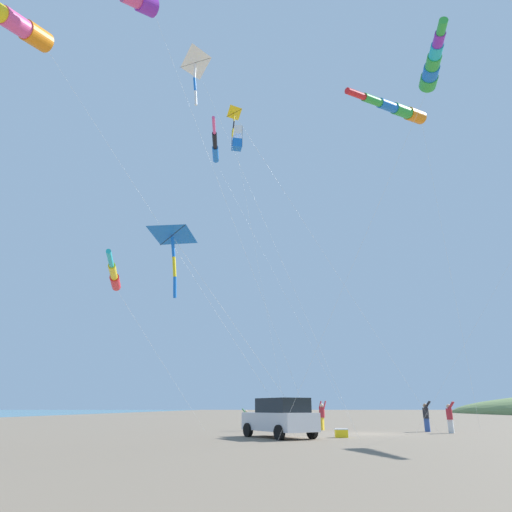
{
  "coord_description": "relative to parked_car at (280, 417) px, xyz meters",
  "views": [
    {
      "loc": [
        -6.01,
        -27.49,
        1.4
      ],
      "look_at": [
        -6.12,
        -6.81,
        8.31
      ],
      "focal_mm": 31.88,
      "sensor_mm": 36.0,
      "label": 1
    }
  ],
  "objects": [
    {
      "name": "kite_delta_blue_topmost",
      "position": [
        -4.5,
        -3.56,
        18.33
      ],
      "size": [
        8.95,
        3.45,
        19.75
      ],
      "color": "white",
      "rests_on": "ground_plane"
    },
    {
      "name": "cooler_box",
      "position": [
        3.04,
        0.33,
        -0.74
      ],
      "size": [
        0.62,
        0.42,
        0.42
      ],
      "color": "yellow",
      "rests_on": "ground_plane"
    },
    {
      "name": "kite_delta_purple_drifting",
      "position": [
        -4.0,
        -9.14,
        6.06
      ],
      "size": [
        6.74,
        12.65,
        7.35
      ],
      "color": "blue",
      "rests_on": "ground_plane"
    },
    {
      "name": "person_child_grey_jacket",
      "position": [
        10.08,
        4.33,
        0.0
      ],
      "size": [
        0.63,
        0.58,
        1.75
      ],
      "color": "silver",
      "rests_on": "ground_plane"
    },
    {
      "name": "kite_windsock_red_high_left",
      "position": [
        -3.99,
        3.44,
        17.42
      ],
      "size": [
        9.92,
        9.72,
        18.63
      ],
      "color": "blue",
      "rests_on": "ground_plane"
    },
    {
      "name": "person_child_green_jacket",
      "position": [
        -1.86,
        7.1,
        -0.21
      ],
      "size": [
        0.41,
        0.33,
        1.37
      ],
      "color": "#232328",
      "rests_on": "ground_plane"
    },
    {
      "name": "ground_plane",
      "position": [
        4.96,
        3.77,
        -0.95
      ],
      "size": [
        600.0,
        600.0,
        0.0
      ],
      "primitive_type": "plane",
      "color": "#756654"
    },
    {
      "name": "kite_delta_long_streamer_left",
      "position": [
        -2.13,
        -4.8,
        13.98
      ],
      "size": [
        12.02,
        9.77,
        15.3
      ],
      "color": "yellow",
      "rests_on": "ground_plane"
    },
    {
      "name": "kite_windsock_orange_high_right",
      "position": [
        5.73,
        -9.33,
        13.07
      ],
      "size": [
        6.54,
        9.25,
        14.4
      ],
      "color": "green",
      "rests_on": "ground_plane"
    },
    {
      "name": "person_adult_flyer",
      "position": [
        9.3,
        6.01,
        0.03
      ],
      "size": [
        0.65,
        0.59,
        1.81
      ],
      "color": "#335199",
      "rests_on": "ground_plane"
    },
    {
      "name": "kite_windsock_yellow_midlevel",
      "position": [
        -7.39,
        -4.54,
        5.91
      ],
      "size": [
        3.66,
        15.4,
        7.14
      ],
      "color": "red",
      "rests_on": "ground_plane"
    },
    {
      "name": "kite_box_white_trailing",
      "position": [
        -2.65,
        6.05,
        19.81
      ],
      "size": [
        4.12,
        4.84,
        21.7
      ],
      "color": "white",
      "rests_on": "ground_plane"
    },
    {
      "name": "parked_car",
      "position": [
        0.0,
        0.0,
        0.0
      ],
      "size": [
        3.77,
        4.65,
        1.85
      ],
      "color": "silver",
      "rests_on": "ground_plane"
    },
    {
      "name": "kite_windsock_rainbow_low_near",
      "position": [
        6.52,
        -2.85,
        15.81
      ],
      "size": [
        8.76,
        10.23,
        17.56
      ],
      "color": "orange",
      "rests_on": "ground_plane"
    },
    {
      "name": "person_bystander_far",
      "position": [
        3.15,
        8.11,
        0.04
      ],
      "size": [
        0.6,
        0.65,
        1.83
      ],
      "color": "gold",
      "rests_on": "ground_plane"
    }
  ]
}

